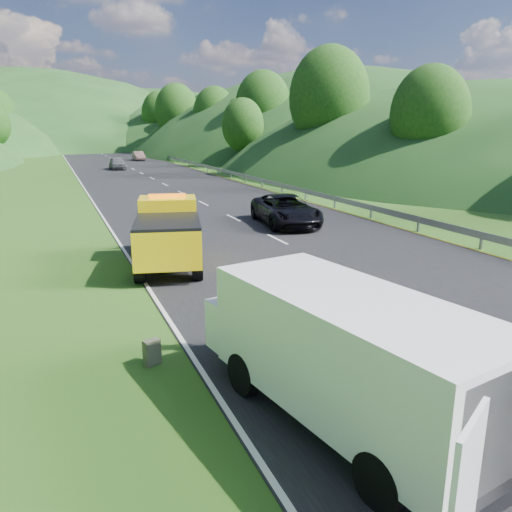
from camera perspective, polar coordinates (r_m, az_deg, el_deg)
name	(u,v)px	position (r m, az deg, el deg)	size (l,w,h in m)	color
ground	(333,327)	(13.41, 8.78, -8.01)	(320.00, 320.00, 0.00)	#38661E
road_surface	(152,178)	(51.67, -11.78, 8.68)	(14.00, 200.00, 0.02)	black
guardrail	(190,167)	(65.44, -7.53, 10.05)	(0.06, 140.00, 1.52)	gray
tree_line_right	(259,161)	(76.63, 0.34, 10.83)	(14.00, 140.00, 14.00)	#305A1A
hills_backdrop	(98,145)	(145.90, -17.65, 11.99)	(201.00, 288.60, 44.00)	#2D5B23
tow_truck	(168,233)	(18.97, -9.99, 2.64)	(3.48, 6.29, 2.56)	black
white_van	(344,350)	(8.91, 9.98, -10.59)	(4.06, 7.17, 2.41)	black
woman	(227,352)	(11.89, -3.29, -10.93)	(0.65, 0.48, 1.78)	white
child	(290,345)	(12.26, 3.95, -10.12)	(0.45, 0.35, 0.93)	#CCBB6D
worker	(430,435)	(9.55, 19.29, -18.78)	(1.14, 0.66, 1.77)	black
suitcase	(152,352)	(11.43, -11.81, -10.71)	(0.36, 0.20, 0.59)	#514F3D
spare_tire	(441,467)	(8.89, 20.42, -21.64)	(0.72, 0.72, 0.20)	black
passing_suv	(285,225)	(26.73, 3.39, 3.57)	(2.62, 5.68, 1.58)	black
dist_car_a	(118,170)	(63.41, -15.52, 9.50)	(1.75, 4.34, 1.48)	#4A4B4F
dist_car_b	(139,160)	(79.35, -13.24, 10.58)	(1.42, 4.09, 1.35)	brown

